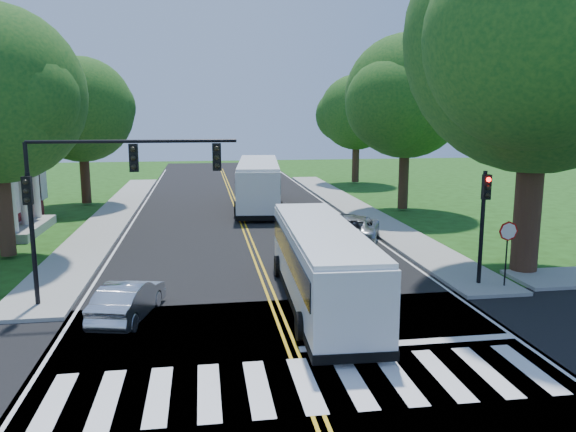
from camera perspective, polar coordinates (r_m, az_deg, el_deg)
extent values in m
plane|color=#1C3F0F|center=(15.06, 1.47, -15.91)|extent=(140.00, 140.00, 0.00)
cube|color=black|center=(32.09, -4.24, -1.72)|extent=(14.00, 96.00, 0.01)
cube|color=black|center=(15.06, 1.47, -15.89)|extent=(60.00, 12.00, 0.01)
cube|color=gold|center=(36.00, -4.75, -0.40)|extent=(0.36, 70.00, 0.01)
cube|color=silver|center=(36.18, -15.56, -0.69)|extent=(0.12, 70.00, 0.01)
cube|color=silver|center=(37.09, 5.78, -0.10)|extent=(0.12, 70.00, 0.01)
cube|color=silver|center=(14.62, 1.83, -16.70)|extent=(12.60, 3.00, 0.01)
cube|color=silver|center=(17.35, 12.22, -12.44)|extent=(6.60, 0.40, 0.01)
cube|color=gray|center=(39.30, -17.23, 0.16)|extent=(2.60, 40.00, 0.15)
cube|color=gray|center=(40.32, 6.78, 0.79)|extent=(2.60, 40.00, 0.15)
cylinder|color=#352115|center=(25.42, 23.23, 1.52)|extent=(1.10, 1.10, 6.00)
sphere|color=#39651E|center=(25.36, 24.30, 16.21)|extent=(10.80, 10.80, 10.80)
cylinder|color=#352115|center=(29.06, -26.86, 1.04)|extent=(0.70, 0.70, 4.80)
cylinder|color=#352115|center=(44.35, -19.92, 4.08)|extent=(0.70, 0.70, 4.40)
sphere|color=#39651E|center=(44.15, -20.30, 10.11)|extent=(7.60, 7.60, 7.60)
cylinder|color=#352115|center=(40.02, 11.68, 4.30)|extent=(0.70, 0.70, 5.00)
sphere|color=#39651E|center=(39.84, 11.95, 11.81)|extent=(8.40, 8.40, 8.40)
cylinder|color=#352115|center=(55.52, 6.89, 5.73)|extent=(0.70, 0.70, 4.40)
sphere|color=#39651E|center=(55.36, 6.99, 10.42)|extent=(7.20, 7.20, 7.20)
cube|color=silver|center=(34.84, -25.51, 5.56)|extent=(1.40, 6.00, 0.45)
cube|color=gray|center=(35.35, -25.00, -1.15)|extent=(1.80, 6.00, 0.50)
cylinder|color=silver|center=(32.98, -26.28, 1.26)|extent=(0.50, 0.50, 4.20)
cylinder|color=silver|center=(35.06, -25.23, 1.82)|extent=(0.50, 0.50, 4.20)
cylinder|color=silver|center=(37.16, -24.29, 2.31)|extent=(0.50, 0.50, 4.20)
cylinder|color=black|center=(21.05, -24.51, -2.17)|extent=(0.16, 0.16, 4.60)
cube|color=black|center=(20.63, -24.96, 2.35)|extent=(0.30, 0.22, 0.95)
sphere|color=black|center=(20.47, -25.13, 3.13)|extent=(0.18, 0.18, 0.18)
cylinder|color=black|center=(19.95, -15.43, 7.32)|extent=(7.00, 0.12, 0.12)
cube|color=black|center=(19.84, -15.40, 5.72)|extent=(0.30, 0.22, 0.95)
cube|color=black|center=(19.71, -7.25, 5.97)|extent=(0.30, 0.22, 0.95)
cylinder|color=black|center=(22.88, 19.10, -1.13)|extent=(0.16, 0.16, 4.40)
cube|color=black|center=(22.50, 19.51, 2.79)|extent=(0.30, 0.22, 0.95)
sphere|color=#FF0A05|center=(22.35, 19.72, 3.50)|extent=(0.18, 0.18, 0.18)
cylinder|color=black|center=(23.07, 21.28, -3.98)|extent=(0.06, 0.06, 2.20)
cylinder|color=#A50A07|center=(22.82, 21.48, -1.44)|extent=(0.76, 0.04, 0.76)
cube|color=silver|center=(19.93, 3.38, -4.98)|extent=(2.68, 10.74, 2.48)
cube|color=black|center=(19.82, 3.40, -3.72)|extent=(2.73, 9.99, 0.86)
cube|color=black|center=(25.03, 1.24, -1.08)|extent=(2.21, 0.18, 1.45)
cube|color=orange|center=(24.89, 1.25, 0.76)|extent=(1.54, 0.15, 0.29)
cube|color=black|center=(20.25, 3.35, -7.99)|extent=(2.74, 10.84, 0.27)
cube|color=silver|center=(19.63, 3.42, -1.34)|extent=(2.63, 10.42, 0.20)
cylinder|color=black|center=(23.74, 4.67, -4.92)|extent=(0.32, 0.88, 0.87)
cylinder|color=black|center=(23.40, -1.00, -5.11)|extent=(0.32, 0.88, 0.87)
cylinder|color=black|center=(17.47, 9.11, -10.66)|extent=(0.32, 0.88, 0.87)
cylinder|color=black|center=(17.00, 1.33, -11.12)|extent=(0.32, 0.88, 0.87)
cube|color=silver|center=(40.69, -3.02, 3.24)|extent=(4.09, 13.01, 2.98)
cube|color=black|center=(40.63, -3.03, 4.00)|extent=(4.06, 12.13, 1.03)
cube|color=black|center=(47.06, -3.00, 4.65)|extent=(2.65, 0.38, 1.74)
cube|color=orange|center=(46.98, -3.01, 5.84)|extent=(1.84, 0.29, 0.35)
cube|color=black|center=(40.88, -3.00, 1.40)|extent=(4.15, 13.12, 0.33)
cube|color=silver|center=(40.54, -3.04, 5.42)|extent=(3.99, 12.63, 0.24)
cylinder|color=black|center=(45.05, -1.19, 2.44)|extent=(0.45, 1.07, 1.04)
cylinder|color=black|center=(45.07, -4.78, 2.41)|extent=(0.45, 1.07, 1.04)
cylinder|color=black|center=(37.02, -0.84, 0.74)|extent=(0.45, 1.07, 1.04)
cylinder|color=black|center=(37.03, -5.20, 0.70)|extent=(0.45, 1.07, 1.04)
imported|color=silver|center=(19.38, -15.93, -8.17)|extent=(2.23, 4.07, 1.27)
imported|color=#A8AAAF|center=(29.77, 6.79, -1.25)|extent=(4.12, 5.82, 1.47)
imported|color=black|center=(31.20, 5.93, -0.90)|extent=(2.72, 4.64, 1.26)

